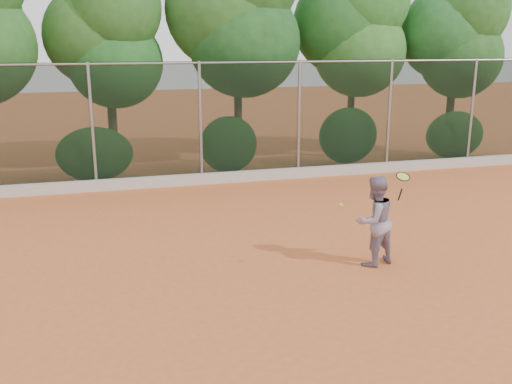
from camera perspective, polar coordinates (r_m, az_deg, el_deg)
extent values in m
plane|color=#C9612F|center=(10.41, 1.48, -8.04)|extent=(80.00, 80.00, 0.00)
cube|color=#B8B2AA|center=(16.70, -5.32, 1.32)|extent=(24.00, 0.20, 0.30)
imported|color=gray|center=(10.72, 11.73, -2.85)|extent=(0.97, 0.85, 1.69)
cube|color=black|center=(16.57, -5.57, 6.85)|extent=(24.00, 0.01, 3.50)
cylinder|color=gray|center=(16.42, -5.72, 12.73)|extent=(24.00, 0.06, 0.06)
cylinder|color=gray|center=(16.33, -16.05, 6.22)|extent=(0.09, 0.09, 3.50)
cylinder|color=gray|center=(16.57, -5.57, 6.85)|extent=(0.09, 0.09, 3.50)
cylinder|color=gray|center=(17.33, 4.32, 7.23)|extent=(0.09, 0.09, 3.50)
cylinder|color=gray|center=(18.55, 13.15, 7.39)|extent=(0.09, 0.09, 3.50)
cylinder|color=gray|center=(20.15, 20.75, 7.40)|extent=(0.09, 0.09, 3.50)
cylinder|color=#3A2A16|center=(18.69, -14.07, 5.69)|extent=(0.28, 0.28, 2.40)
ellipsoid|color=#1D541C|center=(18.39, -13.86, 12.46)|extent=(2.90, 2.40, 2.80)
ellipsoid|color=#26511B|center=(18.67, -15.64, 14.84)|extent=(3.20, 2.70, 3.10)
ellipsoid|color=#22521C|center=(18.20, -13.84, 17.48)|extent=(2.70, 2.30, 2.90)
cylinder|color=#442B1A|center=(18.87, -1.79, 7.13)|extent=(0.26, 0.26, 3.00)
ellipsoid|color=#276426|center=(18.64, -1.17, 14.75)|extent=(3.60, 3.00, 3.50)
ellipsoid|color=#38762D|center=(18.84, -2.97, 17.78)|extent=(3.90, 3.20, 3.80)
cylinder|color=#412D19|center=(20.42, 9.41, 7.11)|extent=(0.24, 0.24, 2.70)
ellipsoid|color=#296021|center=(20.24, 10.35, 13.68)|extent=(3.20, 2.70, 3.10)
ellipsoid|color=#1B4F1C|center=(20.31, 8.77, 16.30)|extent=(3.50, 2.90, 3.40)
cylinder|color=#442A1A|center=(21.90, 18.74, 6.78)|extent=(0.28, 0.28, 2.50)
ellipsoid|color=#336C29|center=(21.76, 19.84, 12.61)|extent=(3.00, 2.50, 2.90)
ellipsoid|color=#2D772F|center=(21.72, 18.45, 14.84)|extent=(3.30, 2.80, 3.20)
ellipsoid|color=#34722B|center=(21.75, 20.60, 16.77)|extent=(2.80, 2.40, 3.00)
ellipsoid|color=#326C29|center=(17.27, -15.83, 3.65)|extent=(2.20, 1.16, 1.60)
ellipsoid|color=#2C6526|center=(17.66, -2.75, 4.78)|extent=(1.80, 1.04, 1.76)
ellipsoid|color=#266024|center=(18.92, 9.20, 5.59)|extent=(2.00, 1.10, 1.84)
ellipsoid|color=#3A752C|center=(20.91, 19.26, 5.41)|extent=(2.16, 1.12, 1.64)
cylinder|color=black|center=(10.70, 14.21, -0.25)|extent=(0.04, 0.14, 0.25)
torus|color=black|center=(10.57, 14.49, 1.50)|extent=(0.28, 0.26, 0.13)
cylinder|color=#BBD53E|center=(10.57, 14.49, 1.50)|extent=(0.24, 0.22, 0.10)
sphere|color=#B7DB31|center=(9.88, 8.47, -1.29)|extent=(0.07, 0.07, 0.07)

